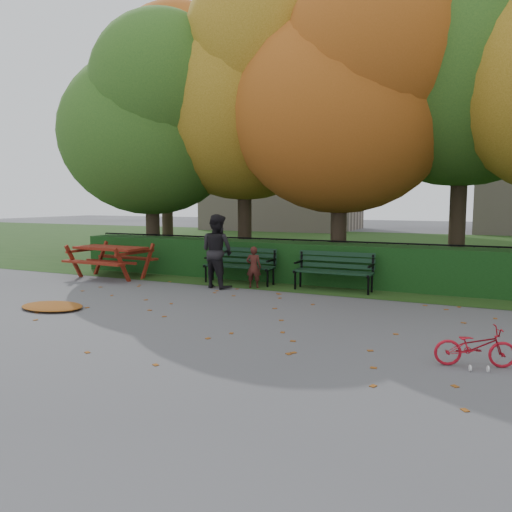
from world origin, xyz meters
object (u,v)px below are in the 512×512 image
at_px(tree_c, 351,95).
at_px(child, 254,267).
at_px(tree_f, 169,106).
at_px(picnic_table, 111,254).
at_px(bench_right, 334,268).
at_px(tree_b, 251,90).
at_px(tree_a, 154,120).
at_px(bench_left, 241,262).
at_px(tree_d, 480,48).
at_px(adult, 217,251).
at_px(bicycle, 475,346).

relative_size(tree_c, child, 8.08).
height_order(tree_f, picnic_table, tree_f).
xyz_separation_m(bench_right, child, (-1.81, -0.50, -0.02)).
bearing_deg(bench_right, tree_b, 139.33).
bearing_deg(tree_a, tree_f, 117.98).
xyz_separation_m(tree_a, bench_left, (3.89, -1.88, -4.00)).
relative_size(tree_d, adult, 5.51).
relative_size(child, bicycle, 1.01).
xyz_separation_m(tree_b, tree_f, (-4.69, 2.49, 0.29)).
xyz_separation_m(tree_b, bicycle, (6.61, -7.47, -5.15)).
relative_size(bench_right, picnic_table, 0.89).
height_order(bench_left, picnic_table, picnic_table).
height_order(tree_a, bench_left, tree_a).
bearing_deg(bench_left, tree_d, 34.26).
bearing_deg(child, tree_d, -150.65).
height_order(tree_a, tree_f, tree_f).
bearing_deg(tree_f, child, -43.24).
height_order(tree_a, tree_c, tree_c).
bearing_deg(tree_c, tree_b, 166.55).
distance_m(tree_d, adult, 8.61).
xyz_separation_m(tree_c, bench_right, (0.27, -2.26, -4.30)).
height_order(bench_left, child, child).
relative_size(tree_d, bench_right, 5.32).
xyz_separation_m(tree_c, adult, (-2.36, -3.06, -3.95)).
distance_m(tree_f, adult, 9.74).
relative_size(tree_a, child, 7.56).
height_order(tree_c, adult, tree_c).
relative_size(tree_a, tree_d, 0.78).
relative_size(tree_a, tree_f, 0.81).
distance_m(tree_d, tree_f, 11.20).
height_order(tree_c, bench_right, tree_c).
distance_m(bench_left, adult, 0.90).
bearing_deg(tree_b, tree_c, -13.45).
bearing_deg(tree_d, adult, -141.32).
bearing_deg(bench_left, tree_c, 46.64).
xyz_separation_m(tree_d, child, (-4.59, -4.03, -5.49)).
bearing_deg(bench_right, bicycle, -55.28).
distance_m(tree_d, bicycle, 9.80).
relative_size(bench_left, child, 1.82).
bearing_deg(adult, tree_f, -33.27).
relative_size(tree_a, adult, 4.30).
height_order(tree_d, child, tree_d).
bearing_deg(bench_left, tree_b, 110.58).
relative_size(tree_b, adult, 5.05).
bearing_deg(child, tree_a, -39.89).
distance_m(tree_f, bench_right, 11.19).
bearing_deg(bench_right, tree_c, 96.70).
height_order(bench_right, child, child).
xyz_separation_m(tree_d, adult, (-5.41, -4.33, -5.11)).
distance_m(tree_a, tree_c, 6.04).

